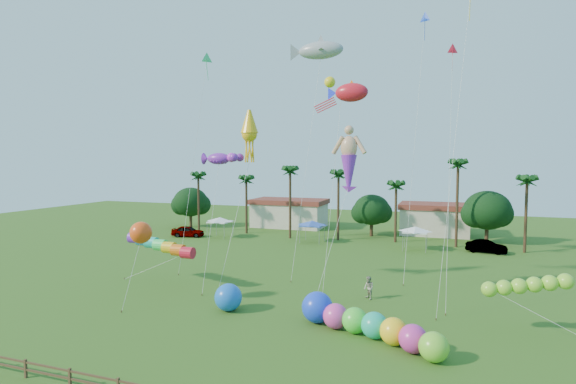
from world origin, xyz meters
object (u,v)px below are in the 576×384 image
(spectator_b, at_px, (369,288))
(caterpillar_inflatable, at_px, (364,323))
(car_b, at_px, (486,247))
(car_a, at_px, (188,231))
(blue_ball, at_px, (228,297))

(spectator_b, xyz_separation_m, caterpillar_inflatable, (1.04, -8.09, -0.02))
(car_b, distance_m, spectator_b, 26.00)
(car_a, distance_m, spectator_b, 37.54)
(car_a, distance_m, blue_ball, 35.08)
(car_b, bearing_deg, spectator_b, 164.97)
(car_a, xyz_separation_m, caterpillar_inflatable, (31.82, -29.58, 0.10))
(spectator_b, relative_size, caterpillar_inflatable, 0.18)
(spectator_b, xyz_separation_m, blue_ball, (-9.61, -6.48, 0.10))
(car_b, relative_size, blue_ball, 2.28)
(car_a, height_order, caterpillar_inflatable, caterpillar_inflatable)
(car_b, relative_size, caterpillar_inflatable, 0.46)
(caterpillar_inflatable, xyz_separation_m, blue_ball, (-10.65, 1.61, 0.12))
(car_a, xyz_separation_m, spectator_b, (30.78, -21.49, 0.12))
(spectator_b, bearing_deg, blue_ball, -96.22)
(car_a, bearing_deg, caterpillar_inflatable, -146.19)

